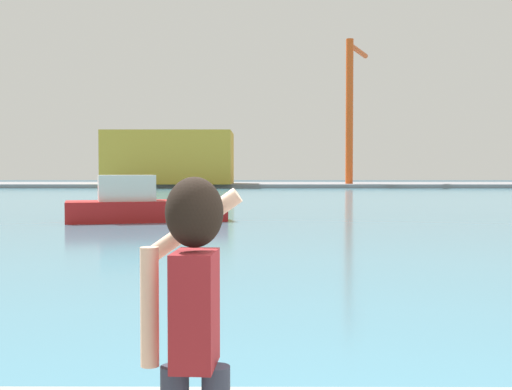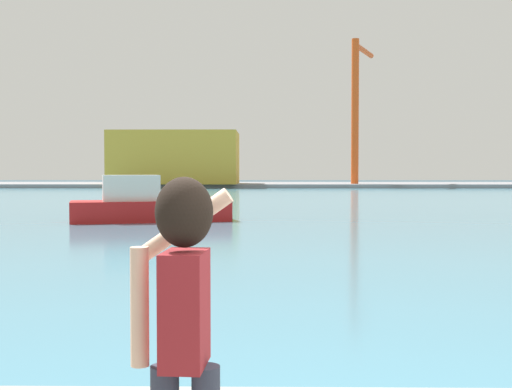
% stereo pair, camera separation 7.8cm
% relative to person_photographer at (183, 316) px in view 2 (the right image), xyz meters
% --- Properties ---
extents(ground_plane, '(220.00, 220.00, 0.00)m').
position_rel_person_photographer_xyz_m(ground_plane, '(1.12, 50.18, -1.53)').
color(ground_plane, '#334751').
extents(harbor_water, '(140.00, 100.00, 0.02)m').
position_rel_person_photographer_xyz_m(harbor_water, '(1.12, 52.18, -1.52)').
color(harbor_water, teal).
rests_on(harbor_water, ground_plane).
extents(far_shore_dock, '(140.00, 20.00, 0.52)m').
position_rel_person_photographer_xyz_m(far_shore_dock, '(1.12, 92.18, -1.27)').
color(far_shore_dock, gray).
rests_on(far_shore_dock, ground_plane).
extents(person_photographer, '(0.53, 0.55, 1.74)m').
position_rel_person_photographer_xyz_m(person_photographer, '(0.00, 0.00, 0.00)').
color(person_photographer, '#2D3342').
rests_on(person_photographer, quay_promenade).
extents(boat_moored, '(7.24, 4.00, 2.04)m').
position_rel_person_photographer_xyz_m(boat_moored, '(-4.86, 25.91, -0.80)').
color(boat_moored, '#B21919').
rests_on(boat_moored, harbor_water).
extents(warehouse_left, '(16.86, 10.86, 7.02)m').
position_rel_person_photographer_xyz_m(warehouse_left, '(-11.79, 86.86, 2.50)').
color(warehouse_left, gold).
rests_on(warehouse_left, far_shore_dock).
extents(port_crane, '(4.32, 9.25, 19.39)m').
position_rel_person_photographer_xyz_m(port_crane, '(12.75, 87.05, 10.38)').
color(port_crane, '#D84C19').
rests_on(port_crane, far_shore_dock).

